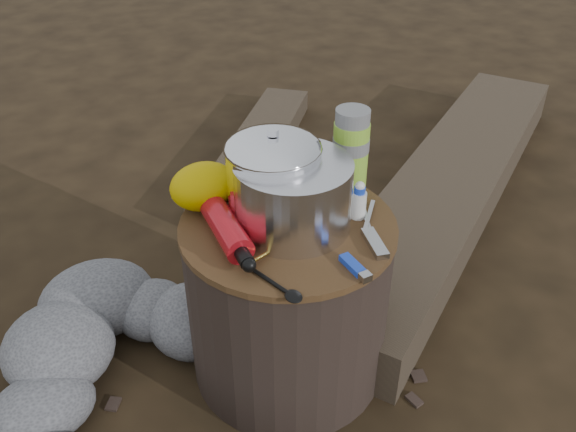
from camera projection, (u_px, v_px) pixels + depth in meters
name	position (u px, v px, depth m)	size (l,w,h in m)	color
ground	(288.00, 362.00, 1.64)	(60.00, 60.00, 0.00)	black
stump	(288.00, 299.00, 1.51)	(0.50, 0.50, 0.46)	black
rock_ring	(148.00, 411.00, 1.38)	(0.47, 1.04, 0.20)	#535357
log_main	(451.00, 186.00, 2.24)	(0.33, 1.95, 0.16)	#392E22
log_small	(256.00, 150.00, 2.55)	(0.20, 1.11, 0.09)	#392E22
foil_windscreen	(293.00, 195.00, 1.33)	(0.26, 0.26, 0.16)	silver
camping_pot	(273.00, 177.00, 1.35)	(0.21, 0.21, 0.21)	white
fuel_bottle	(226.00, 228.00, 1.32)	(0.06, 0.26, 0.06)	#B1121B
thermos	(350.00, 152.00, 1.44)	(0.09, 0.09, 0.21)	#88BF32
travel_mug	(287.00, 158.00, 1.52)	(0.08, 0.08, 0.12)	black
stuff_sack	(204.00, 186.00, 1.41)	(0.16, 0.13, 0.11)	#C19F00
food_pouch	(251.00, 160.00, 1.49)	(0.10, 0.02, 0.13)	#0C0F51
lighter	(353.00, 265.00, 1.25)	(0.02, 0.09, 0.02)	#1A3DC0
multitool	(375.00, 243.00, 1.31)	(0.03, 0.10, 0.01)	#B2B2B7
pot_grabber	(367.00, 219.00, 1.39)	(0.03, 0.13, 0.01)	#B2B2B7
spork	(272.00, 282.00, 1.21)	(0.03, 0.13, 0.01)	black
squeeze_bottle	(359.00, 202.00, 1.38)	(0.04, 0.04, 0.08)	silver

